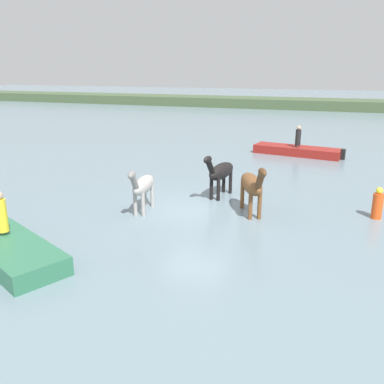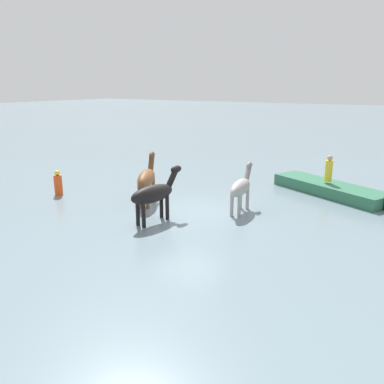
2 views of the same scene
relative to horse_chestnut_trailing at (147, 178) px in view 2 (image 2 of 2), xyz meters
name	(u,v)px [view 2 (image 2 of 2)]	position (x,y,z in m)	size (l,w,h in m)	color
ground_plane	(191,212)	(-2.12, -0.02, -1.10)	(178.59, 178.59, 0.00)	slate
horse_chestnut_trailing	(147,178)	(0.00, 0.00, 0.00)	(1.48, 2.48, 2.00)	brown
horse_gray_outer	(241,187)	(-3.78, -1.03, -0.11)	(0.76, 2.33, 1.80)	#9E9993
horse_pinto_flank	(154,194)	(-1.60, 1.64, -0.05)	(0.91, 2.48, 1.91)	black
boat_motor_center	(329,190)	(-6.18, -5.46, -0.92)	(5.58, 3.77, 0.76)	#2D6B4C
person_boatman_standing	(329,169)	(-6.08, -5.39, 0.06)	(0.32, 0.32, 1.19)	yellow
buoy_channel_marker	(58,184)	(4.25, 1.03, -0.59)	(0.36, 0.36, 1.14)	#E54C19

